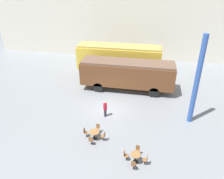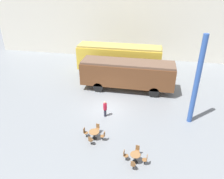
% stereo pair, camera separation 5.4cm
% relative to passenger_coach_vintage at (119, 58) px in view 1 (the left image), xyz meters
% --- Properties ---
extents(ground_plane, '(80.00, 80.00, 0.00)m').
position_rel_passenger_coach_vintage_xyz_m(ground_plane, '(0.09, -8.43, -2.40)').
color(ground_plane, gray).
extents(backdrop_wall, '(44.00, 0.15, 9.00)m').
position_rel_passenger_coach_vintage_xyz_m(backdrop_wall, '(0.09, 7.07, 2.10)').
color(backdrop_wall, beige).
rests_on(backdrop_wall, ground_plane).
extents(passenger_coach_vintage, '(10.73, 2.64, 4.01)m').
position_rel_passenger_coach_vintage_xyz_m(passenger_coach_vintage, '(0.00, 0.00, 0.00)').
color(passenger_coach_vintage, gold).
rests_on(passenger_coach_vintage, ground_plane).
extents(passenger_coach_wooden, '(10.44, 2.79, 3.45)m').
position_rel_passenger_coach_vintage_xyz_m(passenger_coach_wooden, '(1.62, -4.04, -0.33)').
color(passenger_coach_wooden, brown).
rests_on(passenger_coach_wooden, ground_plane).
extents(cafe_table_near, '(0.84, 0.84, 0.71)m').
position_rel_passenger_coach_vintage_xyz_m(cafe_table_near, '(0.19, -13.23, -1.85)').
color(cafe_table_near, black).
rests_on(cafe_table_near, ground_plane).
extents(cafe_table_mid, '(0.74, 0.74, 0.75)m').
position_rel_passenger_coach_vintage_xyz_m(cafe_table_mid, '(3.71, -15.13, -1.85)').
color(cafe_table_mid, black).
rests_on(cafe_table_mid, ground_plane).
extents(cafe_chair_0, '(0.37, 0.36, 0.87)m').
position_rel_passenger_coach_vintage_xyz_m(cafe_chair_0, '(0.98, -13.31, -1.90)').
color(cafe_chair_0, black).
rests_on(cafe_chair_0, ground_plane).
extents(cafe_chair_1, '(0.36, 0.37, 0.87)m').
position_rel_passenger_coach_vintage_xyz_m(cafe_chair_1, '(0.27, -12.44, -1.90)').
color(cafe_chair_1, black).
rests_on(cafe_chair_1, ground_plane).
extents(cafe_chair_2, '(0.37, 0.36, 0.87)m').
position_rel_passenger_coach_vintage_xyz_m(cafe_chair_2, '(-0.60, -13.15, -1.90)').
color(cafe_chair_2, black).
rests_on(cafe_chair_2, ground_plane).
extents(cafe_chair_3, '(0.36, 0.37, 0.87)m').
position_rel_passenger_coach_vintage_xyz_m(cafe_chair_3, '(0.11, -14.02, -1.90)').
color(cafe_chair_3, black).
rests_on(cafe_chair_3, ground_plane).
extents(cafe_chair_4, '(0.37, 0.36, 0.87)m').
position_rel_passenger_coach_vintage_xyz_m(cafe_chair_4, '(4.45, -15.21, -1.90)').
color(cafe_chair_4, black).
rests_on(cafe_chair_4, ground_plane).
extents(cafe_chair_5, '(0.36, 0.37, 0.87)m').
position_rel_passenger_coach_vintage_xyz_m(cafe_chair_5, '(3.79, -14.40, -1.90)').
color(cafe_chair_5, black).
rests_on(cafe_chair_5, ground_plane).
extents(cafe_chair_6, '(0.37, 0.36, 0.87)m').
position_rel_passenger_coach_vintage_xyz_m(cafe_chair_6, '(2.97, -15.06, -1.90)').
color(cafe_chair_6, black).
rests_on(cafe_chair_6, ground_plane).
extents(cafe_chair_7, '(0.36, 0.37, 0.87)m').
position_rel_passenger_coach_vintage_xyz_m(cafe_chair_7, '(3.63, -15.87, -1.90)').
color(cafe_chair_7, black).
rests_on(cafe_chair_7, ground_plane).
extents(visitor_person, '(0.34, 0.34, 1.63)m').
position_rel_passenger_coach_vintage_xyz_m(visitor_person, '(0.35, -9.91, -1.52)').
color(visitor_person, '#262633').
rests_on(visitor_person, ground_plane).
extents(support_pillar, '(0.44, 0.44, 8.00)m').
position_rel_passenger_coach_vintage_xyz_m(support_pillar, '(8.09, -9.17, 1.60)').
color(support_pillar, '#2D519E').
rests_on(support_pillar, ground_plane).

